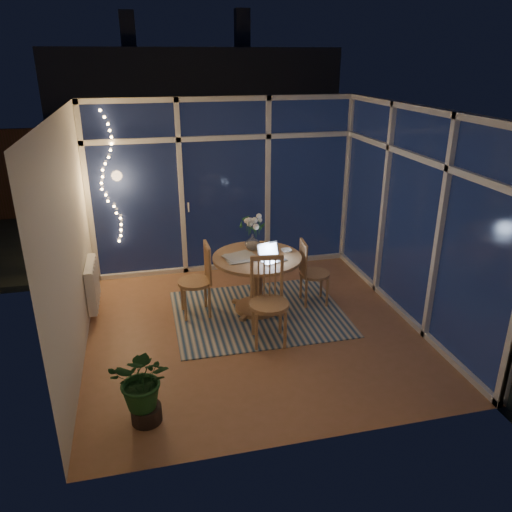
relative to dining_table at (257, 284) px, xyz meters
name	(u,v)px	position (x,y,z in m)	size (l,w,h in m)	color
floor	(255,328)	(-0.13, -0.45, -0.38)	(4.00, 4.00, 0.00)	#996742
ceiling	(255,110)	(-0.13, -0.45, 2.22)	(4.00, 4.00, 0.00)	white
wall_back	(225,186)	(-0.13, 1.55, 0.92)	(4.00, 0.04, 2.60)	silver
wall_front	(314,309)	(-0.13, -2.45, 0.92)	(4.00, 0.04, 2.60)	silver
wall_left	(70,243)	(-2.13, -0.45, 0.92)	(0.04, 4.00, 2.60)	silver
wall_right	(414,216)	(1.87, -0.45, 0.92)	(0.04, 4.00, 2.60)	silver
window_wall_back	(225,187)	(-0.13, 1.51, 0.92)	(4.00, 0.10, 2.60)	silver
window_wall_right	(411,216)	(1.83, -0.45, 0.92)	(0.10, 4.00, 2.60)	silver
radiator	(92,284)	(-2.07, 0.45, 0.02)	(0.10, 0.70, 0.58)	white
fairy_lights	(109,179)	(-1.78, 1.43, 1.14)	(0.24, 0.10, 1.85)	#FFB966
garden_patio	(225,214)	(0.37, 4.55, -0.44)	(12.00, 6.00, 0.10)	black
garden_fence	(197,166)	(-0.13, 5.05, 0.52)	(11.00, 0.08, 1.80)	#3B2815
neighbour_roof	(192,93)	(0.17, 8.05, 1.82)	(7.00, 3.00, 2.20)	#30333A
garden_shrubs	(168,217)	(-0.93, 2.95, 0.07)	(0.90, 0.90, 0.90)	black
rug	(259,313)	(0.00, -0.10, -0.38)	(2.17, 1.74, 0.01)	beige
dining_table	(257,284)	(0.00, 0.00, 0.00)	(1.13, 1.13, 0.77)	#9D6947
chair_left	(195,280)	(-0.79, 0.07, 0.10)	(0.45, 0.45, 0.97)	#9D6947
chair_right	(315,272)	(0.79, 0.03, 0.07)	(0.42, 0.42, 0.91)	#9D6947
chair_front	(269,302)	(-0.05, -0.79, 0.13)	(0.48, 0.48, 1.04)	#9D6947
laptop	(273,252)	(0.15, -0.19, 0.49)	(0.30, 0.26, 0.22)	silver
flower_vase	(252,242)	(0.00, 0.25, 0.49)	(0.20, 0.20, 0.21)	white
bowl	(286,251)	(0.40, 0.06, 0.40)	(0.15, 0.15, 0.04)	white
newspapers	(241,258)	(-0.21, -0.03, 0.40)	(0.37, 0.28, 0.02)	beige
phone	(261,260)	(0.02, -0.13, 0.39)	(0.11, 0.06, 0.01)	black
potted_plant	(144,386)	(-1.49, -1.85, 0.00)	(0.54, 0.47, 0.76)	#18431D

